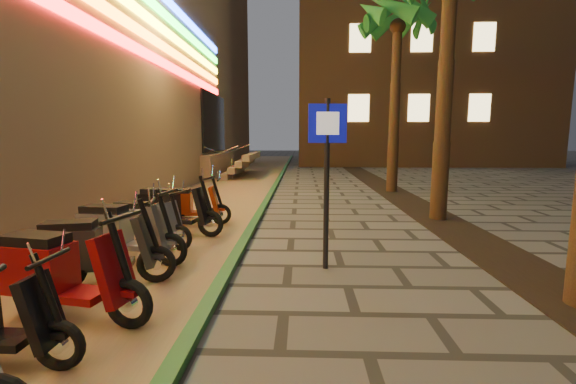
{
  "coord_description": "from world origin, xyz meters",
  "views": [
    {
      "loc": [
        0.2,
        -2.53,
        2.01
      ],
      "look_at": [
        -0.01,
        3.21,
        1.2
      ],
      "focal_mm": 24.0,
      "sensor_mm": 36.0,
      "label": 1
    }
  ],
  "objects_px": {
    "pedestrian_sign": "(327,161)",
    "scooter_6": "(59,273)",
    "scooter_9": "(144,222)",
    "scooter_10": "(172,209)",
    "scooter_8": "(121,231)",
    "scooter_7": "(92,250)",
    "scooter_11": "(188,205)"
  },
  "relations": [
    {
      "from": "pedestrian_sign",
      "to": "scooter_7",
      "type": "bearing_deg",
      "value": -169.09
    },
    {
      "from": "scooter_8",
      "to": "scooter_11",
      "type": "relative_size",
      "value": 1.11
    },
    {
      "from": "scooter_7",
      "to": "scooter_9",
      "type": "height_order",
      "value": "scooter_7"
    },
    {
      "from": "scooter_9",
      "to": "scooter_11",
      "type": "height_order",
      "value": "scooter_11"
    },
    {
      "from": "scooter_8",
      "to": "scooter_10",
      "type": "distance_m",
      "value": 1.9
    },
    {
      "from": "scooter_6",
      "to": "scooter_11",
      "type": "relative_size",
      "value": 1.13
    },
    {
      "from": "scooter_9",
      "to": "scooter_7",
      "type": "bearing_deg",
      "value": -73.16
    },
    {
      "from": "scooter_6",
      "to": "scooter_8",
      "type": "xyz_separation_m",
      "value": [
        -0.22,
        1.92,
        -0.01
      ]
    },
    {
      "from": "scooter_10",
      "to": "scooter_11",
      "type": "xyz_separation_m",
      "value": [
        0.07,
        0.91,
        -0.07
      ]
    },
    {
      "from": "scooter_7",
      "to": "scooter_9",
      "type": "relative_size",
      "value": 1.1
    },
    {
      "from": "scooter_7",
      "to": "scooter_10",
      "type": "distance_m",
      "value": 2.86
    },
    {
      "from": "pedestrian_sign",
      "to": "scooter_9",
      "type": "relative_size",
      "value": 1.66
    },
    {
      "from": "pedestrian_sign",
      "to": "scooter_9",
      "type": "xyz_separation_m",
      "value": [
        -3.27,
        1.03,
        -1.2
      ]
    },
    {
      "from": "scooter_6",
      "to": "scooter_9",
      "type": "height_order",
      "value": "scooter_6"
    },
    {
      "from": "scooter_8",
      "to": "scooter_9",
      "type": "xyz_separation_m",
      "value": [
        -0.02,
        0.94,
        -0.06
      ]
    },
    {
      "from": "scooter_7",
      "to": "scooter_9",
      "type": "bearing_deg",
      "value": 78.54
    },
    {
      "from": "pedestrian_sign",
      "to": "scooter_6",
      "type": "height_order",
      "value": "pedestrian_sign"
    },
    {
      "from": "scooter_9",
      "to": "scooter_10",
      "type": "height_order",
      "value": "scooter_10"
    },
    {
      "from": "pedestrian_sign",
      "to": "scooter_10",
      "type": "distance_m",
      "value": 3.82
    },
    {
      "from": "scooter_7",
      "to": "scooter_10",
      "type": "xyz_separation_m",
      "value": [
        0.11,
        2.85,
        0.02
      ]
    },
    {
      "from": "scooter_9",
      "to": "pedestrian_sign",
      "type": "bearing_deg",
      "value": -3.23
    },
    {
      "from": "scooter_10",
      "to": "scooter_11",
      "type": "distance_m",
      "value": 0.91
    },
    {
      "from": "scooter_7",
      "to": "scooter_8",
      "type": "xyz_separation_m",
      "value": [
        -0.07,
        0.96,
        0.01
      ]
    },
    {
      "from": "scooter_6",
      "to": "scooter_8",
      "type": "relative_size",
      "value": 1.02
    },
    {
      "from": "scooter_7",
      "to": "scooter_8",
      "type": "relative_size",
      "value": 0.97
    },
    {
      "from": "pedestrian_sign",
      "to": "scooter_9",
      "type": "bearing_deg",
      "value": 158.05
    },
    {
      "from": "scooter_9",
      "to": "scooter_10",
      "type": "bearing_deg",
      "value": 92.52
    },
    {
      "from": "pedestrian_sign",
      "to": "scooter_8",
      "type": "bearing_deg",
      "value": 173.94
    },
    {
      "from": "pedestrian_sign",
      "to": "scooter_8",
      "type": "xyz_separation_m",
      "value": [
        -3.25,
        0.09,
        -1.14
      ]
    },
    {
      "from": "scooter_9",
      "to": "scooter_11",
      "type": "distance_m",
      "value": 1.88
    },
    {
      "from": "pedestrian_sign",
      "to": "scooter_11",
      "type": "relative_size",
      "value": 1.63
    },
    {
      "from": "scooter_6",
      "to": "scooter_9",
      "type": "relative_size",
      "value": 1.16
    }
  ]
}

